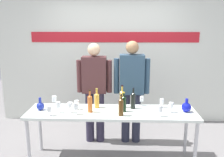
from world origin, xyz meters
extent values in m
cube|color=silver|center=(0.00, 1.58, 1.50)|extent=(4.72, 0.10, 3.00)
cube|color=red|center=(0.00, 1.52, 1.74)|extent=(3.30, 0.01, 0.20)
cube|color=white|center=(0.00, 0.00, 0.76)|extent=(2.42, 0.60, 0.04)
cylinder|color=silver|center=(-1.15, -0.25, 0.37)|extent=(0.05, 0.05, 0.74)
cylinder|color=silver|center=(1.15, -0.25, 0.37)|extent=(0.05, 0.05, 0.74)
cylinder|color=silver|center=(-1.15, 0.25, 0.37)|extent=(0.05, 0.05, 0.74)
cylinder|color=silver|center=(1.15, 0.25, 0.37)|extent=(0.05, 0.05, 0.74)
sphere|color=#1C2B9B|center=(-1.04, 0.01, 0.83)|extent=(0.11, 0.11, 0.11)
cylinder|color=#1C2B9B|center=(-1.04, 0.01, 0.92)|extent=(0.04, 0.04, 0.08)
sphere|color=#1018B8|center=(1.06, 0.01, 0.85)|extent=(0.13, 0.13, 0.13)
cylinder|color=#1018B8|center=(1.06, 0.01, 0.94)|extent=(0.04, 0.04, 0.07)
cylinder|color=#2E293F|center=(-0.40, 0.60, 0.44)|extent=(0.14, 0.14, 0.88)
cylinder|color=#2E293F|center=(-0.22, 0.60, 0.44)|extent=(0.14, 0.14, 0.88)
cube|color=#4D2B2D|center=(-0.31, 0.60, 1.18)|extent=(0.40, 0.22, 0.60)
cylinder|color=#4D2B2D|center=(-0.56, 0.60, 1.15)|extent=(0.09, 0.09, 0.54)
cylinder|color=#4D2B2D|center=(-0.06, 0.60, 1.15)|extent=(0.09, 0.09, 0.54)
sphere|color=beige|center=(-0.31, 0.60, 1.60)|extent=(0.21, 0.21, 0.21)
cylinder|color=#26293C|center=(0.22, 0.60, 0.44)|extent=(0.14, 0.14, 0.87)
cylinder|color=#26293C|center=(0.40, 0.60, 0.44)|extent=(0.14, 0.14, 0.87)
cube|color=#2F4A60|center=(0.31, 0.60, 1.19)|extent=(0.40, 0.22, 0.65)
cylinder|color=#2F4A60|center=(0.06, 0.60, 1.16)|extent=(0.09, 0.09, 0.58)
cylinder|color=#2F4A60|center=(0.56, 0.60, 1.16)|extent=(0.09, 0.09, 0.58)
sphere|color=#A37650|center=(0.31, 0.60, 1.63)|extent=(0.21, 0.21, 0.21)
cylinder|color=black|center=(0.17, -0.01, 0.88)|extent=(0.07, 0.07, 0.21)
cone|color=black|center=(0.17, -0.01, 1.00)|extent=(0.07, 0.07, 0.03)
cylinder|color=black|center=(0.17, -0.01, 1.02)|extent=(0.03, 0.03, 0.06)
cylinder|color=gold|center=(0.17, -0.01, 1.06)|extent=(0.03, 0.03, 0.02)
cylinder|color=black|center=(0.31, 0.12, 0.89)|extent=(0.07, 0.07, 0.23)
cone|color=black|center=(0.31, 0.12, 1.01)|extent=(0.07, 0.07, 0.03)
cylinder|color=black|center=(0.31, 0.12, 1.04)|extent=(0.03, 0.03, 0.08)
cylinder|color=black|center=(0.31, 0.12, 1.09)|extent=(0.03, 0.03, 0.02)
cylinder|color=gold|center=(-0.23, 0.14, 0.88)|extent=(0.07, 0.07, 0.20)
cone|color=gold|center=(-0.23, 0.14, 0.99)|extent=(0.07, 0.07, 0.03)
cylinder|color=gold|center=(-0.23, 0.14, 1.02)|extent=(0.03, 0.03, 0.08)
cylinder|color=gold|center=(-0.23, 0.14, 1.07)|extent=(0.03, 0.03, 0.02)
cylinder|color=#503114|center=(0.13, -0.16, 0.89)|extent=(0.07, 0.07, 0.22)
cone|color=#503114|center=(0.13, -0.16, 1.01)|extent=(0.07, 0.07, 0.03)
cylinder|color=#503114|center=(0.13, -0.16, 1.03)|extent=(0.02, 0.02, 0.06)
cylinder|color=black|center=(0.13, -0.16, 1.07)|extent=(0.03, 0.03, 0.02)
cylinder|color=#C96428|center=(-0.30, -0.04, 0.89)|extent=(0.07, 0.07, 0.23)
cone|color=#C96428|center=(-0.30, -0.04, 1.02)|extent=(0.07, 0.07, 0.03)
cylinder|color=#C96428|center=(-0.30, -0.04, 1.05)|extent=(0.03, 0.03, 0.08)
cylinder|color=black|center=(-0.30, -0.04, 1.10)|extent=(0.03, 0.03, 0.02)
cylinder|color=gold|center=(0.15, 0.17, 0.90)|extent=(0.07, 0.07, 0.24)
cone|color=gold|center=(0.15, 0.17, 1.03)|extent=(0.07, 0.07, 0.03)
cylinder|color=gold|center=(0.15, 0.17, 1.06)|extent=(0.03, 0.03, 0.09)
cylinder|color=black|center=(0.15, 0.17, 1.11)|extent=(0.03, 0.03, 0.02)
cylinder|color=white|center=(-0.49, -0.15, 0.78)|extent=(0.05, 0.05, 0.00)
cylinder|color=white|center=(-0.49, -0.15, 0.82)|extent=(0.01, 0.01, 0.08)
cylinder|color=white|center=(-0.49, -0.15, 0.90)|extent=(0.07, 0.07, 0.09)
cylinder|color=white|center=(-0.75, -0.09, 0.78)|extent=(0.06, 0.06, 0.00)
cylinder|color=white|center=(-0.75, -0.09, 0.82)|extent=(0.01, 0.01, 0.08)
cylinder|color=white|center=(-0.75, -0.09, 0.90)|extent=(0.06, 0.06, 0.08)
cylinder|color=white|center=(-0.84, -0.20, 0.78)|extent=(0.06, 0.06, 0.00)
cylinder|color=white|center=(-0.84, -0.20, 0.81)|extent=(0.01, 0.01, 0.06)
cylinder|color=white|center=(-0.84, -0.20, 0.88)|extent=(0.07, 0.07, 0.08)
cylinder|color=white|center=(-0.89, 0.21, 0.78)|extent=(0.06, 0.06, 0.00)
cylinder|color=white|center=(-0.89, 0.21, 0.81)|extent=(0.01, 0.01, 0.06)
cylinder|color=white|center=(-0.89, 0.21, 0.89)|extent=(0.07, 0.07, 0.08)
cylinder|color=white|center=(-0.58, -0.09, 0.78)|extent=(0.06, 0.06, 0.00)
cylinder|color=white|center=(-0.58, -0.09, 0.82)|extent=(0.01, 0.01, 0.08)
cylinder|color=white|center=(-0.58, -0.09, 0.90)|extent=(0.07, 0.07, 0.07)
cylinder|color=white|center=(-0.51, 0.06, 0.78)|extent=(0.06, 0.06, 0.00)
cylinder|color=white|center=(-0.51, 0.06, 0.81)|extent=(0.01, 0.01, 0.06)
cylinder|color=white|center=(-0.51, 0.06, 0.88)|extent=(0.07, 0.07, 0.07)
cylinder|color=white|center=(0.66, -0.18, 0.78)|extent=(0.05, 0.05, 0.00)
cylinder|color=white|center=(0.66, -0.18, 0.82)|extent=(0.01, 0.01, 0.07)
cylinder|color=white|center=(0.66, -0.18, 0.89)|extent=(0.07, 0.07, 0.09)
cylinder|color=white|center=(0.45, 0.25, 0.78)|extent=(0.06, 0.06, 0.00)
cylinder|color=white|center=(0.45, 0.25, 0.82)|extent=(0.01, 0.01, 0.07)
cylinder|color=white|center=(0.45, 0.25, 0.89)|extent=(0.06, 0.06, 0.07)
cylinder|color=white|center=(0.74, 0.18, 0.78)|extent=(0.05, 0.05, 0.00)
cylinder|color=white|center=(0.74, 0.18, 0.81)|extent=(0.01, 0.01, 0.06)
cylinder|color=white|center=(0.74, 0.18, 0.87)|extent=(0.06, 0.06, 0.07)
cylinder|color=white|center=(0.84, -0.01, 0.78)|extent=(0.06, 0.06, 0.00)
cylinder|color=white|center=(0.84, -0.01, 0.81)|extent=(0.01, 0.01, 0.06)
cylinder|color=white|center=(0.84, -0.01, 0.88)|extent=(0.06, 0.06, 0.08)
camera|label=1|loc=(0.12, -3.26, 2.02)|focal=38.60mm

